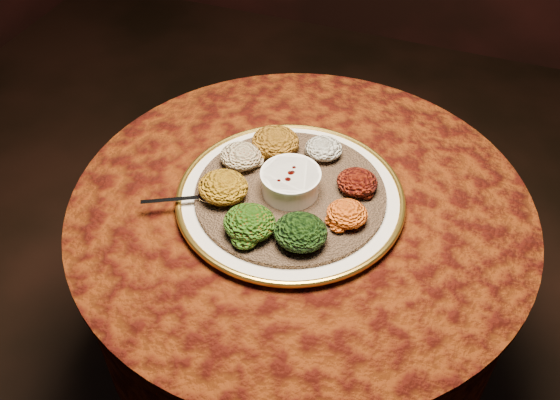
% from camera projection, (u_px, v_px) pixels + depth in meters
% --- Properties ---
extents(table, '(0.96, 0.96, 0.73)m').
position_uv_depth(table, '(299.00, 259.00, 1.41)').
color(table, black).
rests_on(table, ground).
extents(platter, '(0.58, 0.58, 0.02)m').
position_uv_depth(platter, '(290.00, 197.00, 1.28)').
color(platter, silver).
rests_on(platter, table).
extents(injera, '(0.50, 0.50, 0.01)m').
position_uv_depth(injera, '(290.00, 193.00, 1.27)').
color(injera, brown).
rests_on(injera, platter).
extents(stew_bowl, '(0.12, 0.12, 0.05)m').
position_uv_depth(stew_bowl, '(291.00, 181.00, 1.25)').
color(stew_bowl, white).
rests_on(stew_bowl, injera).
extents(spoon, '(0.15, 0.09, 0.01)m').
position_uv_depth(spoon, '(203.00, 197.00, 1.25)').
color(spoon, silver).
rests_on(spoon, injera).
extents(portion_ayib, '(0.08, 0.08, 0.04)m').
position_uv_depth(portion_ayib, '(324.00, 149.00, 1.33)').
color(portion_ayib, silver).
rests_on(portion_ayib, injera).
extents(portion_kitfo, '(0.08, 0.08, 0.04)m').
position_uv_depth(portion_kitfo, '(357.00, 182.00, 1.26)').
color(portion_kitfo, black).
rests_on(portion_kitfo, injera).
extents(portion_tikil, '(0.08, 0.08, 0.04)m').
position_uv_depth(portion_tikil, '(347.00, 214.00, 1.20)').
color(portion_tikil, '#BB630F').
rests_on(portion_tikil, injera).
extents(portion_gomen, '(0.10, 0.10, 0.05)m').
position_uv_depth(portion_gomen, '(300.00, 232.00, 1.15)').
color(portion_gomen, black).
rests_on(portion_gomen, injera).
extents(portion_mixveg, '(0.10, 0.10, 0.05)m').
position_uv_depth(portion_mixveg, '(250.00, 223.00, 1.17)').
color(portion_mixveg, '#913009').
rests_on(portion_mixveg, injera).
extents(portion_kik, '(0.10, 0.10, 0.05)m').
position_uv_depth(portion_kik, '(223.00, 187.00, 1.24)').
color(portion_kik, '#A26E0E').
rests_on(portion_kik, injera).
extents(portion_timatim, '(0.09, 0.08, 0.04)m').
position_uv_depth(portion_timatim, '(241.00, 156.00, 1.31)').
color(portion_timatim, maroon).
rests_on(portion_timatim, injera).
extents(portion_shiro, '(0.10, 0.10, 0.05)m').
position_uv_depth(portion_shiro, '(275.00, 141.00, 1.34)').
color(portion_shiro, '#8A4F10').
rests_on(portion_shiro, injera).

